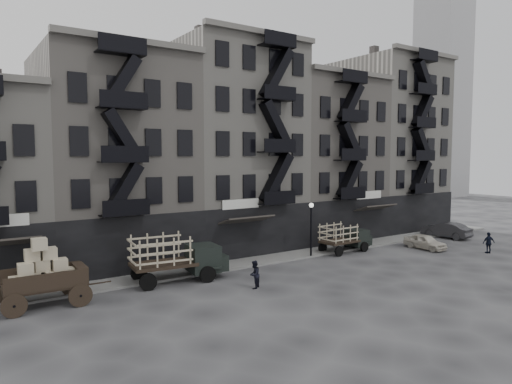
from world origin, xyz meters
TOP-DOWN VIEW (x-y plane):
  - ground at (0.00, 0.00)m, footprint 140.00×140.00m
  - sidewalk at (0.00, 3.75)m, footprint 55.00×2.50m
  - building_midwest at (-10.00, 9.83)m, footprint 10.00×11.35m
  - building_center at (-0.00, 9.82)m, footprint 10.00×11.35m
  - building_mideast at (10.00, 9.83)m, footprint 10.00×11.35m
  - building_east at (20.00, 9.82)m, footprint 10.00×11.35m
  - lamp_post at (3.00, 2.60)m, footprint 0.36×0.36m
  - distant_tower at (60.00, 30.00)m, footprint 8.00×8.00m
  - wagon at (-16.32, 1.70)m, footprint 4.37×2.44m
  - stake_truck_west at (-8.48, 2.23)m, footprint 6.22×3.05m
  - stake_truck_east at (6.72, 2.60)m, footprint 4.86×2.15m
  - car_east at (13.18, -0.38)m, footprint 1.52×3.68m
  - car_far at (19.50, 1.78)m, footprint 2.03×4.72m
  - pedestrian_mid at (-5.25, -1.76)m, footprint 1.03×0.99m
  - policeman at (15.97, -4.34)m, footprint 1.09×0.82m

SIDE VIEW (x-z plane):
  - ground at x=0.00m, z-range 0.00..0.00m
  - sidewalk at x=0.00m, z-range 0.00..0.15m
  - car_east at x=13.18m, z-range 0.00..1.25m
  - car_far at x=19.50m, z-range 0.00..1.51m
  - pedestrian_mid at x=-5.25m, z-range 0.00..1.68m
  - policeman at x=15.97m, z-range 0.00..1.72m
  - stake_truck_east at x=6.72m, z-range 0.17..2.58m
  - stake_truck_west at x=-8.48m, z-range 0.21..3.23m
  - wagon at x=-16.32m, z-range 0.26..3.91m
  - lamp_post at x=3.00m, z-range 0.64..4.92m
  - building_midwest at x=-10.00m, z-range -0.60..15.60m
  - building_mideast at x=10.00m, z-range -0.60..15.60m
  - building_center at x=0.00m, z-range -0.60..17.60m
  - building_east at x=20.00m, z-range -0.60..18.60m
  - distant_tower at x=60.00m, z-range 0.76..66.76m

